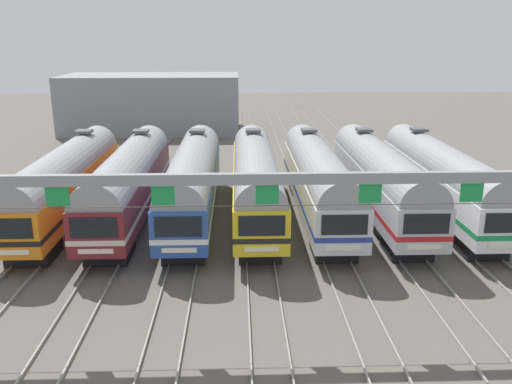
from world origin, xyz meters
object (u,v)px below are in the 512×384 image
(commuter_train_yellow, at_px, (256,178))
(catenary_gantry, at_px, (267,199))
(commuter_train_orange, at_px, (66,180))
(commuter_train_maroon, at_px, (129,180))
(commuter_train_blue, at_px, (193,179))
(commuter_train_silver, at_px, (318,178))
(commuter_train_stainless, at_px, (380,177))
(commuter_train_white, at_px, (441,177))

(commuter_train_yellow, distance_m, catenary_gantry, 13.77)
(catenary_gantry, bearing_deg, commuter_train_orange, 131.98)
(commuter_train_orange, relative_size, commuter_train_yellow, 1.00)
(commuter_train_maroon, xyz_separation_m, catenary_gantry, (8.10, -13.50, 2.74))
(commuter_train_yellow, bearing_deg, commuter_train_blue, 180.00)
(commuter_train_orange, relative_size, commuter_train_silver, 1.00)
(commuter_train_yellow, xyz_separation_m, commuter_train_stainless, (8.10, 0.00, 0.00))
(commuter_train_yellow, bearing_deg, commuter_train_maroon, 180.00)
(commuter_train_silver, relative_size, commuter_train_white, 1.00)
(commuter_train_yellow, height_order, commuter_train_stainless, same)
(commuter_train_orange, relative_size, commuter_train_stainless, 1.00)
(commuter_train_yellow, relative_size, catenary_gantry, 0.61)
(commuter_train_yellow, height_order, catenary_gantry, catenary_gantry)
(commuter_train_stainless, bearing_deg, commuter_train_blue, 180.00)
(commuter_train_yellow, xyz_separation_m, catenary_gantry, (0.00, -13.50, 2.74))
(commuter_train_blue, bearing_deg, commuter_train_silver, 0.00)
(commuter_train_stainless, height_order, catenary_gantry, catenary_gantry)
(commuter_train_yellow, distance_m, commuter_train_stainless, 8.10)
(commuter_train_orange, bearing_deg, commuter_train_white, 0.00)
(commuter_train_blue, bearing_deg, commuter_train_maroon, 180.00)
(commuter_train_yellow, relative_size, commuter_train_silver, 1.00)
(commuter_train_stainless, bearing_deg, commuter_train_white, 0.00)
(commuter_train_maroon, distance_m, commuter_train_white, 20.24)
(commuter_train_maroon, bearing_deg, catenary_gantry, -59.04)
(commuter_train_stainless, bearing_deg, commuter_train_maroon, 180.00)
(commuter_train_maroon, xyz_separation_m, commuter_train_silver, (12.15, 0.00, 0.00))
(commuter_train_orange, height_order, commuter_train_blue, same)
(commuter_train_stainless, bearing_deg, commuter_train_yellow, 180.00)
(commuter_train_orange, height_order, commuter_train_silver, same)
(commuter_train_maroon, distance_m, commuter_train_stainless, 16.19)
(commuter_train_yellow, distance_m, commuter_train_silver, 4.05)
(commuter_train_maroon, relative_size, commuter_train_blue, 1.00)
(commuter_train_silver, height_order, catenary_gantry, catenary_gantry)
(commuter_train_yellow, height_order, commuter_train_white, same)
(commuter_train_orange, distance_m, commuter_train_white, 24.29)
(commuter_train_maroon, relative_size, commuter_train_white, 1.00)
(commuter_train_blue, relative_size, catenary_gantry, 0.61)
(commuter_train_maroon, distance_m, catenary_gantry, 15.98)
(commuter_train_orange, bearing_deg, commuter_train_silver, 0.00)
(commuter_train_silver, distance_m, catenary_gantry, 14.36)
(commuter_train_orange, xyz_separation_m, commuter_train_blue, (8.10, 0.00, 0.00))
(commuter_train_blue, relative_size, commuter_train_silver, 1.00)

